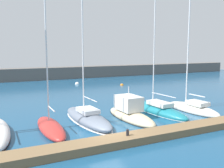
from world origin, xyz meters
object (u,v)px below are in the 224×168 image
object	(u,v)px
sailboat_teal_sixth	(156,109)
mooring_buoy_orange	(122,85)
dock_bollard	(128,132)
sailboat_red_third	(51,127)
sailboat_slate_fourth	(87,118)
motorboat_sand_fifth	(130,113)
mooring_buoy_white	(77,84)
sailboat_ivory_seventh	(192,108)

from	to	relation	value
sailboat_teal_sixth	mooring_buoy_orange	size ratio (longest dim) A/B	26.73
sailboat_teal_sixth	mooring_buoy_orange	bearing A→B (deg)	-21.66
dock_bollard	sailboat_red_third	bearing A→B (deg)	130.40
sailboat_slate_fourth	mooring_buoy_orange	size ratio (longest dim) A/B	22.66
motorboat_sand_fifth	dock_bollard	xyz separation A→B (m)	(-3.30, -5.39, 0.25)
sailboat_slate_fourth	mooring_buoy_white	bearing A→B (deg)	-19.12
sailboat_slate_fourth	sailboat_teal_sixth	bearing A→B (deg)	-91.42
sailboat_slate_fourth	dock_bollard	size ratio (longest dim) A/B	31.94
sailboat_teal_sixth	sailboat_ivory_seventh	bearing A→B (deg)	-115.31
mooring_buoy_white	dock_bollard	xyz separation A→B (m)	(-6.07, -30.23, 0.77)
sailboat_ivory_seventh	dock_bollard	distance (m)	11.81
motorboat_sand_fifth	sailboat_ivory_seventh	xyz separation A→B (m)	(7.37, -0.36, -0.23)
mooring_buoy_white	dock_bollard	size ratio (longest dim) A/B	1.78
sailboat_ivory_seventh	mooring_buoy_orange	xyz separation A→B (m)	(2.24, 20.13, -0.29)
sailboat_red_third	sailboat_teal_sixth	distance (m)	11.35
mooring_buoy_orange	dock_bollard	size ratio (longest dim) A/B	1.41
sailboat_slate_fourth	dock_bollard	xyz separation A→B (m)	(0.68, -6.17, 0.40)
sailboat_slate_fourth	motorboat_sand_fifth	distance (m)	4.06
sailboat_teal_sixth	dock_bollard	distance (m)	9.54
motorboat_sand_fifth	sailboat_teal_sixth	world-z (taller)	sailboat_teal_sixth
motorboat_sand_fifth	dock_bollard	distance (m)	6.33
sailboat_teal_sixth	dock_bollard	xyz separation A→B (m)	(-7.02, -6.44, 0.51)
sailboat_slate_fourth	sailboat_teal_sixth	xyz separation A→B (m)	(7.71, 0.27, -0.10)
mooring_buoy_orange	mooring_buoy_white	bearing A→B (deg)	143.43
motorboat_sand_fifth	sailboat_teal_sixth	distance (m)	3.88
sailboat_ivory_seventh	mooring_buoy_orange	distance (m)	20.25
motorboat_sand_fifth	mooring_buoy_white	world-z (taller)	motorboat_sand_fifth
sailboat_slate_fourth	dock_bollard	world-z (taller)	sailboat_slate_fourth
mooring_buoy_orange	motorboat_sand_fifth	bearing A→B (deg)	-115.94
sailboat_teal_sixth	mooring_buoy_white	distance (m)	23.81
sailboat_red_third	sailboat_slate_fourth	size ratio (longest dim) A/B	1.04
sailboat_slate_fourth	sailboat_teal_sixth	world-z (taller)	sailboat_teal_sixth
sailboat_red_third	mooring_buoy_orange	distance (m)	26.48
sailboat_red_third	mooring_buoy_orange	world-z (taller)	sailboat_red_third
mooring_buoy_white	sailboat_teal_sixth	bearing A→B (deg)	-87.70
sailboat_red_third	sailboat_ivory_seventh	xyz separation A→B (m)	(14.91, 0.05, -0.07)
motorboat_sand_fifth	dock_bollard	size ratio (longest dim) A/B	16.46
sailboat_red_third	sailboat_teal_sixth	bearing A→B (deg)	-83.45
sailboat_teal_sixth	mooring_buoy_white	world-z (taller)	sailboat_teal_sixth
motorboat_sand_fifth	mooring_buoy_white	distance (m)	25.00
sailboat_slate_fourth	sailboat_ivory_seventh	world-z (taller)	sailboat_slate_fourth
sailboat_ivory_seventh	dock_bollard	world-z (taller)	sailboat_ivory_seventh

